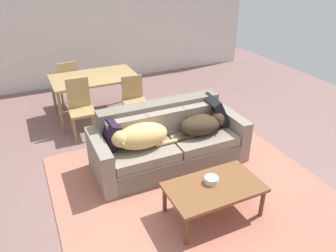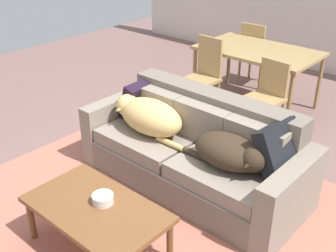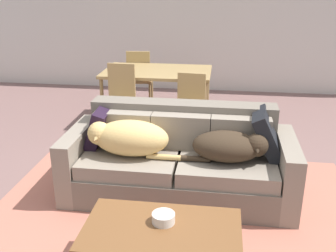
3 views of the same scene
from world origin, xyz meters
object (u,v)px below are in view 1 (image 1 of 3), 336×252
(bowl_on_coffee_table, at_px, (211,180))
(dining_chair_near_right, at_px, (134,99))
(dog_on_right_cushion, at_px, (202,124))
(throw_pillow_by_right_arm, at_px, (216,111))
(dining_chair_far_left, at_px, (68,82))
(couch, at_px, (168,142))
(dining_table, at_px, (94,80))
(dining_chair_near_left, at_px, (81,106))
(dog_on_left_cushion, at_px, (140,136))
(throw_pillow_by_left_arm, at_px, (110,135))
(coffee_table, at_px, (214,189))

(bowl_on_coffee_table, distance_m, dining_chair_near_right, 2.47)
(dog_on_right_cushion, distance_m, throw_pillow_by_right_arm, 0.40)
(bowl_on_coffee_table, xyz_separation_m, dining_chair_far_left, (-0.93, 3.70, 0.07))
(couch, bearing_deg, dining_chair_near_right, 91.30)
(dining_table, height_order, dining_chair_far_left, dining_chair_far_left)
(throw_pillow_by_right_arm, relative_size, dining_chair_near_left, 0.46)
(couch, height_order, dog_on_left_cushion, couch)
(couch, bearing_deg, bowl_on_coffee_table, -89.11)
(dining_chair_near_right, bearing_deg, dining_chair_near_left, -175.67)
(throw_pillow_by_right_arm, bearing_deg, dining_chair_far_left, 124.63)
(couch, distance_m, throw_pillow_by_left_arm, 0.86)
(couch, xyz_separation_m, dog_on_left_cushion, (-0.47, -0.15, 0.28))
(throw_pillow_by_right_arm, bearing_deg, dog_on_right_cushion, -150.39)
(dog_on_left_cushion, xyz_separation_m, dining_chair_near_left, (-0.46, 1.50, -0.09))
(throw_pillow_by_right_arm, relative_size, coffee_table, 0.41)
(dog_on_left_cushion, bearing_deg, dining_chair_near_left, 107.39)
(dining_table, xyz_separation_m, dining_chair_far_left, (-0.38, 0.59, -0.18))
(coffee_table, height_order, dining_chair_near_left, dining_chair_near_left)
(throw_pillow_by_left_arm, height_order, dining_table, throw_pillow_by_left_arm)
(dog_on_left_cushion, distance_m, throw_pillow_by_left_arm, 0.40)
(bowl_on_coffee_table, bearing_deg, dog_on_right_cushion, 65.15)
(dining_chair_near_left, bearing_deg, dog_on_left_cushion, -70.74)
(couch, distance_m, dining_chair_near_right, 1.34)
(couch, relative_size, throw_pillow_by_left_arm, 5.69)
(dog_on_left_cushion, relative_size, coffee_table, 0.81)
(dog_on_right_cushion, bearing_deg, dog_on_left_cushion, -179.78)
(throw_pillow_by_left_arm, distance_m, coffee_table, 1.53)
(dog_on_left_cushion, distance_m, dog_on_right_cushion, 0.94)
(bowl_on_coffee_table, xyz_separation_m, dining_chair_near_right, (-0.03, 2.47, 0.04))
(couch, height_order, dining_chair_near_left, dining_chair_near_left)
(dog_on_right_cushion, xyz_separation_m, bowl_on_coffee_table, (-0.46, -0.99, -0.14))
(throw_pillow_by_left_arm, relative_size, dining_chair_near_right, 0.44)
(dining_table, xyz_separation_m, dining_chair_near_right, (0.51, -0.64, -0.21))
(coffee_table, xyz_separation_m, dining_chair_far_left, (-0.93, 3.77, 0.15))
(coffee_table, xyz_separation_m, bowl_on_coffee_table, (0.00, 0.07, 0.08))
(dog_on_right_cushion, bearing_deg, dining_chair_near_left, 133.34)
(throw_pillow_by_left_arm, height_order, dining_chair_near_left, dining_chair_near_left)
(throw_pillow_by_left_arm, bearing_deg, dining_chair_near_right, 58.05)
(couch, relative_size, dining_chair_far_left, 2.31)
(dining_table, bearing_deg, throw_pillow_by_right_arm, -54.90)
(throw_pillow_by_left_arm, relative_size, dining_chair_far_left, 0.41)
(dining_chair_near_left, bearing_deg, dining_table, 59.40)
(dog_on_right_cushion, distance_m, bowl_on_coffee_table, 1.10)
(dining_chair_near_left, bearing_deg, dining_chair_near_right, 0.50)
(coffee_table, bearing_deg, couch, 90.40)
(couch, xyz_separation_m, dining_chair_near_left, (-0.93, 1.35, 0.19))
(throw_pillow_by_right_arm, bearing_deg, dining_chair_near_right, 123.09)
(couch, distance_m, bowl_on_coffee_table, 1.15)
(throw_pillow_by_left_arm, height_order, bowl_on_coffee_table, throw_pillow_by_left_arm)
(bowl_on_coffee_table, bearing_deg, couch, 90.50)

